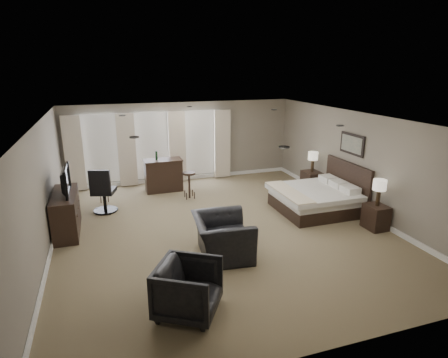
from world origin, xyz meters
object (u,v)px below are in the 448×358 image
object	(u,v)px
lamp_near	(379,193)
nightstand_near	(376,217)
tv	(63,191)
lamp_far	(313,162)
armchair_near	(222,230)
bed	(311,189)
dresser	(66,213)
nightstand_far	(311,182)
armchair_far	(188,286)
bar_stool_left	(104,190)
bar_counter	(163,175)
bar_stool_right	(189,185)
desk_chair	(104,190)

from	to	relation	value
lamp_near	nightstand_near	bearing A→B (deg)	0.00
nightstand_near	tv	size ratio (longest dim) A/B	0.54
lamp_far	armchair_near	world-z (taller)	lamp_far
bed	dresser	distance (m)	6.07
dresser	armchair_near	distance (m)	3.78
nightstand_far	dresser	world-z (taller)	dresser
nightstand_far	armchair_far	xyz separation A→B (m)	(-4.93, -4.62, 0.15)
lamp_near	dresser	distance (m)	7.24
nightstand_near	bar_stool_left	bearing A→B (deg)	146.73
armchair_near	bar_counter	bearing A→B (deg)	11.08
lamp_far	bar_counter	bearing A→B (deg)	160.61
nightstand_far	bar_stool_right	xyz separation A→B (m)	(-3.69, 0.60, 0.08)
nightstand_near	nightstand_far	world-z (taller)	nightstand_far
nightstand_far	bar_stool_left	size ratio (longest dim) A/B	0.93
lamp_near	tv	size ratio (longest dim) A/B	0.58
armchair_near	tv	bearing A→B (deg)	59.88
nightstand_far	dresser	bearing A→B (deg)	-173.35
bed	lamp_near	xyz separation A→B (m)	(0.89, -1.45, 0.27)
dresser	tv	distance (m)	0.54
bar_counter	bar_stool_right	distance (m)	1.09
bar_stool_right	armchair_far	bearing A→B (deg)	-103.38
nightstand_far	armchair_far	distance (m)	6.76
desk_chair	lamp_near	bearing A→B (deg)	169.85
nightstand_far	lamp_far	size ratio (longest dim) A/B	1.03
lamp_near	desk_chair	distance (m)	6.83
bar_counter	desk_chair	distance (m)	2.18
bed	lamp_near	bearing A→B (deg)	-58.46
lamp_near	bar_counter	size ratio (longest dim) A/B	0.55
bar_stool_left	bar_stool_right	size ratio (longest dim) A/B	0.87
lamp_near	bar_counter	xyz separation A→B (m)	(-4.28, 4.41, -0.40)
nightstand_near	bar_stool_right	world-z (taller)	bar_stool_right
bed	bar_stool_left	world-z (taller)	bed
lamp_near	bar_stool_right	world-z (taller)	lamp_near
bar_counter	bed	bearing A→B (deg)	-41.07
bed	lamp_far	bearing A→B (deg)	58.46
tv	bar_stool_right	xyz separation A→B (m)	(3.23, 1.40, -0.62)
lamp_far	bar_stool_right	world-z (taller)	lamp_far
armchair_near	bar_stool_left	xyz separation A→B (m)	(-2.21, 4.09, -0.21)
bar_counter	desk_chair	world-z (taller)	desk_chair
armchair_far	desk_chair	size ratio (longest dim) A/B	0.77
lamp_far	bar_stool_left	xyz separation A→B (m)	(-6.07, 1.08, -0.60)
bed	desk_chair	bearing A→B (deg)	161.80
armchair_near	bar_stool_left	world-z (taller)	armchair_near
lamp_far	bar_stool_left	bearing A→B (deg)	169.91
lamp_near	armchair_near	size ratio (longest dim) A/B	0.50
bar_counter	tv	bearing A→B (deg)	-138.74
nightstand_far	tv	size ratio (longest dim) A/B	0.59
dresser	bar_stool_right	world-z (taller)	dresser
lamp_far	bar_counter	size ratio (longest dim) A/B	0.53
bed	lamp_near	world-z (taller)	bed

